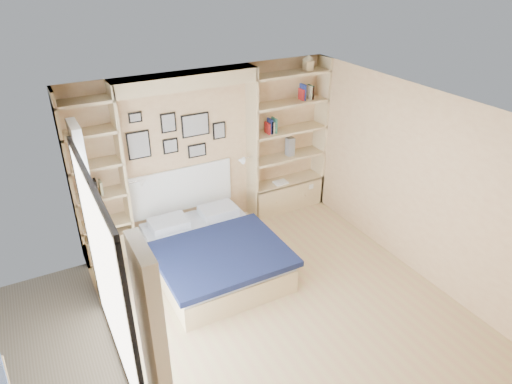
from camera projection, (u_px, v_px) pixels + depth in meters
ground at (280, 304)px, 5.73m from camera, size 4.50×4.50×0.00m
room_shell at (201, 186)px, 6.25m from camera, size 4.50×4.50×4.50m
bed at (212, 252)px, 6.26m from camera, size 1.64×2.18×1.07m
photo_gallery at (176, 135)px, 6.52m from camera, size 1.48×0.02×0.82m
reading_lamps at (194, 170)px, 6.65m from camera, size 1.92×0.12×0.15m
shelf_decor at (275, 116)px, 7.01m from camera, size 3.49×0.23×2.03m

